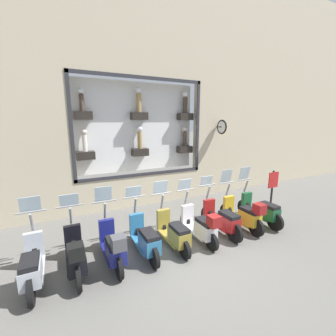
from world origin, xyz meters
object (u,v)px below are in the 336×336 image
Objects in this scene: scooter_teal_5 at (145,239)px; scooter_navy_6 at (113,246)px; scooter_yellow_1 at (244,214)px; scooter_black_7 at (75,255)px; scooter_white_3 at (201,226)px; scooter_olive_4 at (174,232)px; shop_sign_post at (272,191)px; scooter_green_0 at (261,210)px; scooter_silver_8 at (32,265)px; scooter_red_2 at (222,220)px.

scooter_navy_6 is (-0.06, 0.79, 0.04)m from scooter_teal_5.
scooter_yellow_1 reaches higher than scooter_black_7.
scooter_white_3 is 0.99× the size of scooter_black_7.
scooter_yellow_1 is at bearing -90.97° from scooter_teal_5.
scooter_olive_4 reaches higher than shop_sign_post.
scooter_green_0 is at bearing 112.58° from shop_sign_post.
scooter_teal_5 is 2.37m from scooter_silver_8.
scooter_black_7 is at bearing 93.98° from shop_sign_post.
shop_sign_post is (0.39, -4.88, 0.41)m from scooter_teal_5.
scooter_red_2 is 3.96m from scooter_black_7.
scooter_silver_8 is at bearing 85.63° from scooter_black_7.
scooter_navy_6 is at bearing -92.30° from scooter_silver_8.
scooter_olive_4 is at bearing 90.18° from scooter_green_0.
scooter_navy_6 is (-0.06, 1.58, 0.05)m from scooter_olive_4.
scooter_white_3 is (-0.01, 1.58, -0.02)m from scooter_yellow_1.
scooter_red_2 is at bearing -89.89° from scooter_teal_5.
scooter_navy_6 is 0.79m from scooter_black_7.
scooter_red_2 is 1.58m from scooter_olive_4.
scooter_green_0 is at bearing -89.97° from scooter_silver_8.
scooter_black_7 is at bearing 90.66° from scooter_green_0.
scooter_yellow_1 is 1.58m from scooter_white_3.
scooter_green_0 is at bearing -85.54° from scooter_yellow_1.
scooter_silver_8 is at bearing 89.89° from scooter_teal_5.
scooter_navy_6 reaches higher than scooter_red_2.
scooter_white_3 is 3.96m from scooter_silver_8.
scooter_white_3 is at bearing 95.15° from scooter_red_2.
scooter_red_2 is at bearing -90.00° from scooter_silver_8.
scooter_silver_8 is (0.00, 2.37, 0.01)m from scooter_teal_5.
scooter_white_3 reaches higher than scooter_black_7.
scooter_white_3 is 0.99× the size of scooter_silver_8.
scooter_white_3 is 1.00× the size of scooter_olive_4.
scooter_black_7 is at bearing -94.37° from scooter_silver_8.
scooter_olive_4 is (-0.01, 1.58, -0.03)m from scooter_red_2.
scooter_navy_6 reaches higher than shop_sign_post.
scooter_yellow_1 is 3.17m from scooter_teal_5.
scooter_red_2 is 1.01× the size of scooter_olive_4.
scooter_silver_8 is at bearing 89.40° from scooter_yellow_1.
scooter_red_2 is 1.01× the size of scooter_navy_6.
scooter_white_3 is (-0.08, 2.37, 0.01)m from scooter_green_0.
shop_sign_post is at bearing -82.06° from scooter_white_3.
scooter_white_3 is 3.16m from scooter_black_7.
scooter_yellow_1 is 4.75m from scooter_black_7.
scooter_green_0 is 0.79m from scooter_yellow_1.
scooter_black_7 is 1.00× the size of scooter_silver_8.
scooter_black_7 is at bearing 89.80° from scooter_white_3.
scooter_yellow_1 is (-0.06, 0.79, 0.03)m from scooter_green_0.
scooter_navy_6 is (-0.07, 4.75, 0.02)m from scooter_green_0.
scooter_silver_8 is (0.06, 0.79, -0.04)m from scooter_black_7.
scooter_navy_6 is at bearing 89.82° from scooter_white_3.
shop_sign_post is (0.39, -7.26, 0.40)m from scooter_silver_8.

